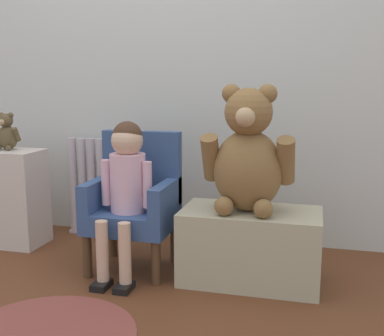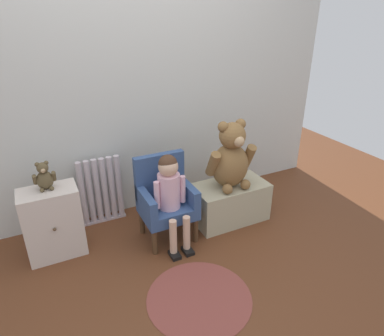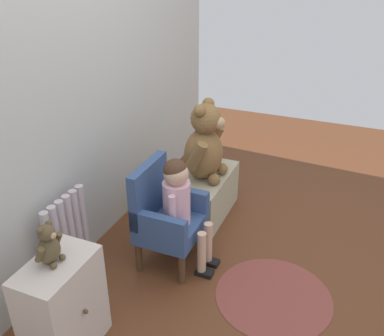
% 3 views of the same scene
% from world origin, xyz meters
% --- Properties ---
extents(ground_plane, '(6.00, 6.00, 0.00)m').
position_xyz_m(ground_plane, '(0.00, 0.00, 0.00)').
color(ground_plane, '#5B311A').
extents(back_wall, '(3.80, 0.05, 2.40)m').
position_xyz_m(back_wall, '(0.00, 1.12, 1.20)').
color(back_wall, silver).
rests_on(back_wall, ground_plane).
extents(radiator, '(0.37, 0.05, 0.59)m').
position_xyz_m(radiator, '(-0.39, 0.99, 0.29)').
color(radiator, '#C3B6BD').
rests_on(radiator, ground_plane).
extents(small_dresser, '(0.40, 0.27, 0.55)m').
position_xyz_m(small_dresser, '(-0.81, 0.71, 0.27)').
color(small_dresser, beige).
rests_on(small_dresser, ground_plane).
extents(child_armchair, '(0.41, 0.36, 0.68)m').
position_xyz_m(child_armchair, '(0.03, 0.57, 0.34)').
color(child_armchair, '#334D7D').
rests_on(child_armchair, ground_plane).
extents(child_figure, '(0.25, 0.35, 0.74)m').
position_xyz_m(child_figure, '(0.03, 0.46, 0.49)').
color(child_figure, beige).
rests_on(child_figure, ground_plane).
extents(low_bench, '(0.64, 0.35, 0.34)m').
position_xyz_m(low_bench, '(0.61, 0.53, 0.17)').
color(low_bench, tan).
rests_on(low_bench, ground_plane).
extents(large_teddy_bear, '(0.42, 0.29, 0.58)m').
position_xyz_m(large_teddy_bear, '(0.59, 0.52, 0.59)').
color(large_teddy_bear, brown).
rests_on(large_teddy_bear, low_bench).
extents(small_teddy_bear, '(0.15, 0.11, 0.21)m').
position_xyz_m(small_teddy_bear, '(-0.80, 0.74, 0.64)').
color(small_teddy_bear, brown).
rests_on(small_teddy_bear, small_dresser).
extents(floor_rug, '(0.69, 0.69, 0.01)m').
position_xyz_m(floor_rug, '(-0.05, -0.18, 0.00)').
color(floor_rug, brown).
rests_on(floor_rug, ground_plane).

